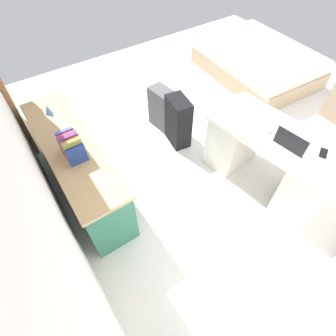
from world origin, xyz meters
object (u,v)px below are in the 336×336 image
office_chair (325,132)px  suitcase_spare_grey (162,108)px  computer_mouse (270,130)px  figurine_small (48,110)px  suitcase_black (178,122)px  laptop (292,143)px  credenza (78,168)px  cell_phone_near_laptop (323,153)px  bed (258,62)px  desk (269,159)px

office_chair → suitcase_spare_grey: size_ratio=1.61×
computer_mouse → figurine_small: (1.54, 1.75, 0.03)m
office_chair → suitcase_black: 1.76m
suitcase_black → laptop: 1.42m
figurine_small → credenza: bearing=-179.8°
laptop → figurine_small: 2.51m
laptop → cell_phone_near_laptop: bearing=-140.6°
office_chair → bed: (1.80, -0.82, -0.18)m
figurine_small → suitcase_black: bearing=-110.9°
computer_mouse → cell_phone_near_laptop: bearing=-167.1°
bed → suitcase_black: size_ratio=2.96×
credenza → laptop: 2.18m
office_chair → computer_mouse: bearing=77.5°
office_chair → suitcase_spare_grey: office_chair is taller
laptop → computer_mouse: laptop is taller
office_chair → figurine_small: office_chair is taller
laptop → cell_phone_near_laptop: laptop is taller
suitcase_spare_grey → figurine_small: figurine_small is taller
laptop → computer_mouse: (0.26, -0.01, -0.03)m
office_chair → laptop: 0.96m
credenza → computer_mouse: 2.05m
desk → figurine_small: size_ratio=13.75×
credenza → bed: (0.62, -3.44, -0.13)m
suitcase_spare_grey → laptop: size_ratio=1.74×
computer_mouse → suitcase_black: bearing=13.8°
office_chair → cell_phone_near_laptop: 0.82m
suitcase_spare_grey → cell_phone_near_laptop: size_ratio=4.29×
bed → figurine_small: 3.49m
laptop → figurine_small: bearing=44.1°
bed → laptop: bearing=137.7°
suitcase_black → credenza: bearing=100.7°
cell_phone_near_laptop → suitcase_black: bearing=-5.8°
computer_mouse → figurine_small: size_ratio=0.91×
desk → laptop: 0.44m
office_chair → bed: office_chair is taller
office_chair → laptop: bearing=94.5°
desk → office_chair: office_chair is taller
suitcase_black → suitcase_spare_grey: suitcase_black is taller
credenza → cell_phone_near_laptop: cell_phone_near_laptop is taller
suitcase_black → office_chair: bearing=-124.8°
computer_mouse → cell_phone_near_laptop: computer_mouse is taller
office_chair → suitcase_spare_grey: bearing=38.1°
suitcase_spare_grey → figurine_small: bearing=77.7°
office_chair → computer_mouse: size_ratio=9.40×
credenza → computer_mouse: computer_mouse is taller
cell_phone_near_laptop → figurine_small: bearing=16.9°
suitcase_black → suitcase_spare_grey: bearing=7.3°
bed → suitcase_black: suitcase_black is taller
bed → cell_phone_near_laptop: bearing=144.3°
suitcase_black → computer_mouse: (-1.02, -0.40, 0.43)m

